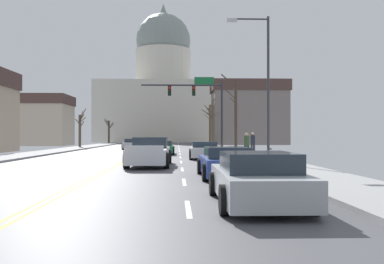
# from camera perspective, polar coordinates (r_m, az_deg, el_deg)

# --- Properties ---
(ground) EXTENTS (20.00, 180.00, 0.20)m
(ground) POSITION_cam_1_polar(r_m,az_deg,el_deg) (23.20, -10.18, -4.42)
(ground) COLOR #4A4A4F
(signal_gantry) EXTENTS (7.91, 0.41, 7.10)m
(signal_gantry) POSITION_cam_1_polar(r_m,az_deg,el_deg) (39.81, 1.05, 4.71)
(signal_gantry) COLOR #28282D
(signal_gantry) RESTS_ON ground
(street_lamp_right) EXTENTS (2.34, 0.24, 7.94)m
(street_lamp_right) POSITION_cam_1_polar(r_m,az_deg,el_deg) (22.76, 9.79, 7.68)
(street_lamp_right) COLOR #333338
(street_lamp_right) RESTS_ON ground
(capitol_building) EXTENTS (29.53, 21.14, 32.80)m
(capitol_building) POSITION_cam_1_polar(r_m,az_deg,el_deg) (97.97, -4.01, 5.16)
(capitol_building) COLOR beige
(capitol_building) RESTS_ON ground
(sedan_near_00) EXTENTS (2.05, 4.52, 1.14)m
(sedan_near_00) POSITION_cam_1_polar(r_m,az_deg,el_deg) (34.88, -4.14, -2.21)
(sedan_near_00) COLOR #1E7247
(sedan_near_00) RESTS_ON ground
(sedan_near_01) EXTENTS (2.15, 4.26, 1.18)m
(sedan_near_01) POSITION_cam_1_polar(r_m,az_deg,el_deg) (28.27, 1.70, -2.58)
(sedan_near_01) COLOR silver
(sedan_near_01) RESTS_ON ground
(pickup_truck_near_02) EXTENTS (2.29, 5.80, 1.52)m
(pickup_truck_near_02) POSITION_cam_1_polar(r_m,az_deg,el_deg) (22.04, -5.90, -2.89)
(pickup_truck_near_02) COLOR silver
(pickup_truck_near_02) RESTS_ON ground
(sedan_near_03) EXTENTS (2.09, 4.35, 1.19)m
(sedan_near_03) POSITION_cam_1_polar(r_m,az_deg,el_deg) (16.00, 4.74, -4.30)
(sedan_near_03) COLOR navy
(sedan_near_03) RESTS_ON ground
(sedan_near_04) EXTENTS (2.08, 4.55, 1.25)m
(sedan_near_04) POSITION_cam_1_polar(r_m,az_deg,el_deg) (9.99, 9.00, -6.54)
(sedan_near_04) COLOR #9EA3A8
(sedan_near_04) RESTS_ON ground
(sedan_oncoming_00) EXTENTS (2.02, 4.24, 1.21)m
(sedan_oncoming_00) POSITION_cam_1_polar(r_m,az_deg,el_deg) (47.33, -8.31, -1.69)
(sedan_oncoming_00) COLOR silver
(sedan_oncoming_00) RESTS_ON ground
(sedan_oncoming_01) EXTENTS (2.02, 4.24, 1.20)m
(sedan_oncoming_01) POSITION_cam_1_polar(r_m,az_deg,el_deg) (58.04, -7.22, -1.45)
(sedan_oncoming_01) COLOR navy
(sedan_oncoming_01) RESTS_ON ground
(flank_building_01) EXTENTS (9.27, 7.61, 7.65)m
(flank_building_01) POSITION_cam_1_polar(r_m,az_deg,el_deg) (66.69, -20.46, 1.56)
(flank_building_01) COLOR #B2A38E
(flank_building_01) RESTS_ON ground
(flank_building_02) EXTENTS (12.57, 7.17, 10.56)m
(flank_building_02) POSITION_cam_1_polar(r_m,az_deg,el_deg) (69.07, 7.92, 2.69)
(flank_building_02) COLOR slate
(flank_building_02) RESTS_ON ground
(bare_tree_00) EXTENTS (1.18, 2.31, 6.27)m
(bare_tree_00) POSITION_cam_1_polar(r_m,az_deg,el_deg) (56.72, 2.84, 1.10)
(bare_tree_00) COLOR #4C3D2D
(bare_tree_00) RESTS_ON ground
(bare_tree_01) EXTENTS (1.79, 1.91, 4.49)m
(bare_tree_01) POSITION_cam_1_polar(r_m,az_deg,el_deg) (75.21, -11.48, 0.17)
(bare_tree_01) COLOR #423328
(bare_tree_01) RESTS_ON ground
(bare_tree_02) EXTENTS (2.76, 1.95, 7.25)m
(bare_tree_02) POSITION_cam_1_polar(r_m,az_deg,el_deg) (64.69, 2.49, 1.29)
(bare_tree_02) COLOR #4C3D2D
(bare_tree_02) RESTS_ON ground
(bare_tree_03) EXTENTS (1.38, 2.06, 4.80)m
(bare_tree_03) POSITION_cam_1_polar(r_m,az_deg,el_deg) (53.45, -15.28, 0.42)
(bare_tree_03) COLOR #4C3D2D
(bare_tree_03) RESTS_ON ground
(bare_tree_04) EXTENTS (1.48, 2.20, 6.45)m
(bare_tree_04) POSITION_cam_1_polar(r_m,az_deg,el_deg) (34.57, 6.02, 2.67)
(bare_tree_04) COLOR #423328
(bare_tree_04) RESTS_ON ground
(pedestrian_00) EXTENTS (0.35, 0.34, 1.70)m
(pedestrian_00) POSITION_cam_1_polar(r_m,az_deg,el_deg) (31.28, 8.45, -1.42)
(pedestrian_00) COLOR #33333D
(pedestrian_00) RESTS_ON ground
(pedestrian_01) EXTENTS (0.35, 0.34, 1.64)m
(pedestrian_01) POSITION_cam_1_polar(r_m,az_deg,el_deg) (26.19, 7.61, -1.71)
(pedestrian_01) COLOR black
(pedestrian_01) RESTS_ON ground
(bicycle_parked) EXTENTS (0.12, 1.77, 0.85)m
(bicycle_parked) POSITION_cam_1_polar(r_m,az_deg,el_deg) (21.59, 10.65, -3.48)
(bicycle_parked) COLOR black
(bicycle_parked) RESTS_ON ground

